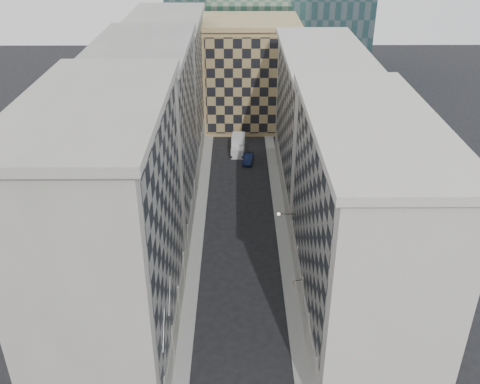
{
  "coord_description": "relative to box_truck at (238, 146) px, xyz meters",
  "views": [
    {
      "loc": [
        -0.36,
        -26.28,
        36.18
      ],
      "look_at": [
        -0.11,
        14.17,
        14.28
      ],
      "focal_mm": 40.0,
      "sensor_mm": 36.0,
      "label": 1
    }
  ],
  "objects": [
    {
      "name": "box_truck",
      "position": [
        0.0,
        0.0,
        0.0
      ],
      "size": [
        2.42,
        5.22,
        2.79
      ],
      "rotation": [
        0.0,
        0.0,
        -0.07
      ],
      "color": "silver",
      "rests_on": "ground"
    },
    {
      "name": "bldg_left_a",
      "position": [
        -10.72,
        -43.25,
        10.61
      ],
      "size": [
        10.8,
        22.8,
        23.7
      ],
      "color": "gray",
      "rests_on": "ground"
    },
    {
      "name": "shop_sign",
      "position": [
        5.35,
        -39.33,
        2.62
      ],
      "size": [
        0.92,
        0.66,
        0.74
      ],
      "rotation": [
        0.0,
        0.0,
        0.15
      ],
      "color": "black",
      "rests_on": "ground"
    },
    {
      "name": "bldg_right_a",
      "position": [
        11.04,
        -39.25,
        9.11
      ],
      "size": [
        10.8,
        26.8,
        20.7
      ],
      "color": "#BDB6AD",
      "rests_on": "ground"
    },
    {
      "name": "bldg_left_c",
      "position": [
        -10.72,
        0.75,
        9.61
      ],
      "size": [
        10.8,
        22.8,
        21.7
      ],
      "color": "gray",
      "rests_on": "ground"
    },
    {
      "name": "bracket_lamp",
      "position": [
        4.54,
        -30.25,
        4.98
      ],
      "size": [
        1.98,
        0.36,
        0.36
      ],
      "color": "black",
      "rests_on": "ground"
    },
    {
      "name": "sidewalk_east",
      "position": [
        5.41,
        -24.25,
        -1.14
      ],
      "size": [
        1.5,
        100.0,
        0.15
      ],
      "primitive_type": "cube",
      "color": "gray",
      "rests_on": "ground"
    },
    {
      "name": "bldg_left_b",
      "position": [
        -10.72,
        -21.25,
        10.11
      ],
      "size": [
        10.8,
        22.8,
        22.7
      ],
      "color": "gray",
      "rests_on": "ground"
    },
    {
      "name": "dark_car",
      "position": [
        1.61,
        -3.81,
        -0.53
      ],
      "size": [
        1.96,
        4.29,
        1.37
      ],
      "primitive_type": "imported",
      "rotation": [
        0.0,
        0.0,
        -0.13
      ],
      "color": "#10183C",
      "rests_on": "ground"
    },
    {
      "name": "tan_block",
      "position": [
        2.16,
        13.65,
        8.22
      ],
      "size": [
        16.8,
        14.8,
        18.8
      ],
      "color": "tan",
      "rests_on": "ground"
    },
    {
      "name": "flagpoles_left",
      "position": [
        -5.74,
        -48.25,
        6.78
      ],
      "size": [
        0.1,
        6.33,
        2.33
      ],
      "color": "gray",
      "rests_on": "ground"
    },
    {
      "name": "bldg_right_b",
      "position": [
        11.06,
        -12.25,
        8.63
      ],
      "size": [
        10.8,
        28.8,
        19.7
      ],
      "color": "#BDB6AD",
      "rests_on": "ground"
    },
    {
      "name": "sidewalk_west",
      "position": [
        -5.09,
        -24.25,
        -1.14
      ],
      "size": [
        1.5,
        100.0,
        0.15
      ],
      "primitive_type": "cube",
      "color": "gray",
      "rests_on": "ground"
    }
  ]
}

